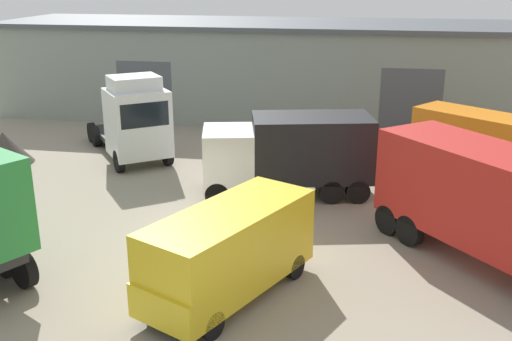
% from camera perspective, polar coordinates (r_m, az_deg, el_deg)
% --- Properties ---
extents(ground_plane, '(60.00, 60.00, 0.00)m').
position_cam_1_polar(ground_plane, '(20.21, -4.65, -6.03)').
color(ground_plane, gray).
extents(warehouse_building, '(33.71, 8.48, 5.53)m').
position_cam_1_polar(warehouse_building, '(36.48, 2.59, 9.64)').
color(warehouse_building, gray).
rests_on(warehouse_building, ground_plane).
extents(tractor_unit_white, '(5.96, 6.75, 4.01)m').
position_cam_1_polar(tractor_unit_white, '(27.69, -11.46, 4.57)').
color(tractor_unit_white, silver).
rests_on(tractor_unit_white, ground_plane).
extents(box_truck_white, '(6.79, 3.80, 3.13)m').
position_cam_1_polar(box_truck_white, '(23.09, 3.14, 1.84)').
color(box_truck_white, silver).
rests_on(box_truck_white, ground_plane).
extents(delivery_van_yellow, '(4.13, 5.71, 2.48)m').
position_cam_1_polar(delivery_van_yellow, '(15.87, -2.84, -7.76)').
color(delivery_van_yellow, yellow).
rests_on(delivery_van_yellow, ground_plane).
extents(delivery_van_orange, '(5.79, 5.08, 2.72)m').
position_cam_1_polar(delivery_van_orange, '(26.91, 20.92, 2.40)').
color(delivery_van_orange, orange).
rests_on(delivery_van_orange, ground_plane).
extents(box_truck_black, '(6.95, 7.60, 3.50)m').
position_cam_1_polar(box_truck_black, '(18.67, 21.77, -2.94)').
color(box_truck_black, black).
rests_on(box_truck_black, ground_plane).
extents(gravel_pile, '(2.48, 2.48, 1.46)m').
position_cam_1_polar(gravel_pile, '(29.52, -22.84, 2.01)').
color(gravel_pile, '#423D38').
rests_on(gravel_pile, ground_plane).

